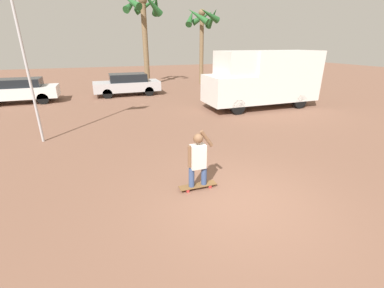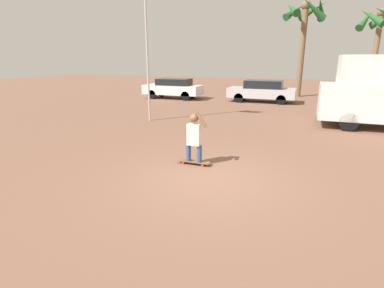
% 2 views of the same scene
% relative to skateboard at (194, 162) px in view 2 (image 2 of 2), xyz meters
% --- Properties ---
extents(ground_plane, '(80.00, 80.00, 0.00)m').
position_rel_skateboard_xyz_m(ground_plane, '(0.77, -0.90, -0.08)').
color(ground_plane, brown).
extents(skateboard, '(0.95, 0.24, 0.09)m').
position_rel_skateboard_xyz_m(skateboard, '(0.00, 0.00, 0.00)').
color(skateboard, brown).
rests_on(skateboard, ground_plane).
extents(person_skateboarder, '(0.65, 0.24, 1.44)m').
position_rel_skateboard_xyz_m(person_skateboarder, '(-0.00, -0.00, 0.78)').
color(person_skateboarder, '#384C7A').
rests_on(person_skateboarder, skateboard).
extents(parked_car_silver, '(4.49, 1.81, 1.48)m').
position_rel_skateboard_xyz_m(parked_car_silver, '(-0.08, 13.51, 0.70)').
color(parked_car_silver, black).
rests_on(parked_car_silver, ground_plane).
extents(parked_car_white, '(4.31, 1.79, 1.47)m').
position_rel_skateboard_xyz_m(parked_car_white, '(-6.55, 13.03, 0.70)').
color(parked_car_white, black).
rests_on(parked_car_white, ground_plane).
extents(palm_tree_near_van, '(2.97, 3.11, 6.30)m').
position_rel_skateboard_xyz_m(palm_tree_near_van, '(6.98, 17.04, 4.96)').
color(palm_tree_near_van, brown).
rests_on(palm_tree_near_van, ground_plane).
extents(palm_tree_center_background, '(3.21, 3.27, 7.12)m').
position_rel_skateboard_xyz_m(palm_tree_center_background, '(2.16, 17.66, 5.51)').
color(palm_tree_center_background, brown).
rests_on(palm_tree_center_background, ground_plane).
extents(flagpole, '(1.15, 0.12, 6.33)m').
position_rel_skateboard_xyz_m(flagpole, '(-4.10, 5.10, 3.68)').
color(flagpole, '#B7B7BC').
rests_on(flagpole, ground_plane).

